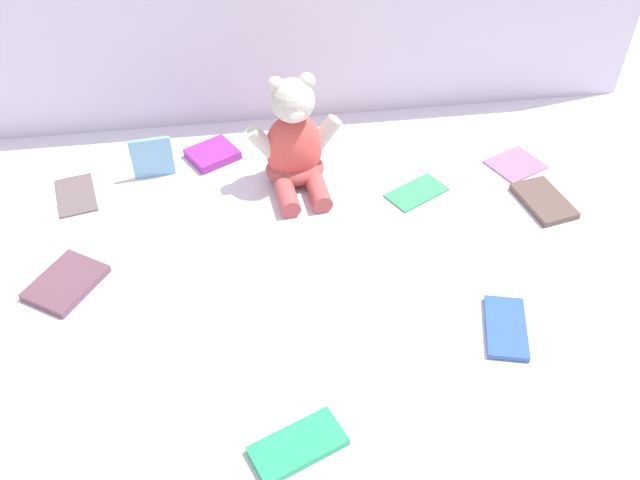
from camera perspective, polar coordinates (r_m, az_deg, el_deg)
name	(u,v)px	position (r m, az deg, el deg)	size (l,w,h in m)	color
ground_plane	(316,242)	(1.32, -0.34, -0.18)	(3.20, 3.20, 0.00)	silver
backdrop_drape	(287,1)	(1.54, -2.76, 19.44)	(1.64, 0.03, 0.57)	silver
teddy_bear	(294,145)	(1.41, -2.16, 7.98)	(0.20, 0.19, 0.25)	#D84C47
book_case_0	(544,201)	(1.47, 18.30, 3.13)	(0.08, 0.13, 0.01)	brown
book_case_1	(76,194)	(1.51, -19.85, 3.63)	(0.08, 0.13, 0.01)	#615253
book_case_2	(417,192)	(1.44, 8.13, 4.05)	(0.07, 0.13, 0.01)	#399261
book_case_3	(516,164)	(1.57, 16.13, 6.19)	(0.09, 0.11, 0.01)	#AA6387
book_case_4	(212,154)	(1.54, -9.03, 7.14)	(0.09, 0.10, 0.02)	#8F288E
book_case_5	(152,158)	(1.49, -13.93, 6.73)	(0.09, 0.01, 0.10)	#72AECF
book_case_6	(66,283)	(1.32, -20.58, -3.38)	(0.10, 0.13, 0.02)	#66404F
book_case_7	(298,446)	(1.04, -1.87, -16.93)	(0.07, 0.14, 0.01)	#26A765
book_case_8	(506,328)	(1.21, 15.37, -7.12)	(0.07, 0.13, 0.01)	#3359A7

